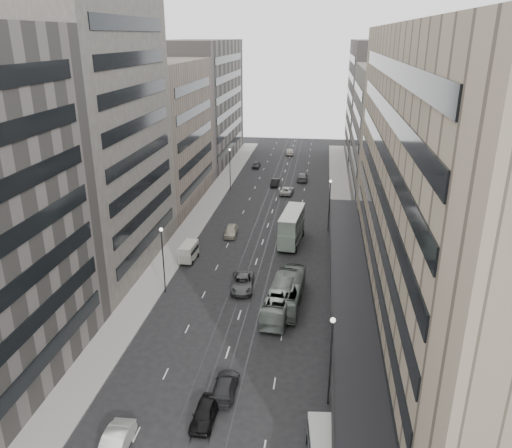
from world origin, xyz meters
The scene contains 28 objects.
ground centered at (0.00, 0.00, 0.00)m, with size 220.00×220.00×0.00m, color black.
sidewalk_right centered at (12.00, 37.50, 0.07)m, with size 4.00×125.00×0.15m, color gray.
sidewalk_left centered at (-12.00, 37.50, 0.07)m, with size 4.00×125.00×0.15m, color gray.
department_store centered at (21.45, 8.00, 14.95)m, with size 19.20×60.00×30.00m.
building_right_mid centered at (21.50, 52.00, 12.00)m, with size 15.00×28.00×24.00m, color #4B4741.
building_right_far centered at (21.50, 82.00, 14.00)m, with size 15.00×32.00×28.00m, color #5F5B56.
building_left_b centered at (-21.50, 19.00, 17.00)m, with size 15.00×26.00×34.00m, color #4B4741.
building_left_c centered at (-21.50, 46.00, 12.50)m, with size 15.00×28.00×25.00m, color #6A5C52.
building_left_d centered at (-21.50, 79.00, 14.00)m, with size 15.00×38.00×28.00m, color #5F5B56.
lamp_right_near centered at (9.70, -5.00, 5.20)m, with size 0.44×0.44×8.32m.
lamp_right_far centered at (9.70, 35.00, 5.20)m, with size 0.44×0.44×8.32m.
lamp_left_near centered at (-9.70, 12.00, 5.20)m, with size 0.44×0.44×8.32m.
lamp_left_far centered at (-9.70, 55.00, 5.20)m, with size 0.44×0.44×8.32m.
bus_near centered at (5.35, 11.35, 1.47)m, with size 2.46×10.52×2.93m, color gray.
bus_far centered at (4.40, 9.68, 1.52)m, with size 2.56×10.93×3.04m, color #8F9A92.
double_decker centered at (4.28, 29.20, 2.68)m, with size 3.57×9.29×4.96m.
vw_microbus centered at (9.20, -10.86, 1.30)m, with size 2.34×4.49×2.33m.
panel_van centered at (-9.20, 21.13, 1.36)m, with size 2.10×4.01×2.47m.
sedan_0 centered at (-0.09, -8.31, 0.73)m, with size 1.74×4.31×1.47m, color black.
sedan_1 centered at (-5.85, -12.54, 0.82)m, with size 1.74×4.99×1.65m, color silver.
sedan_2 centered at (-0.67, 14.13, 0.79)m, with size 2.61×5.67×1.57m, color #4D4E50.
sedan_3 centered at (0.90, -4.77, 0.71)m, with size 1.98×4.87×1.41m, color black.
sedan_4 centered at (-5.15, 30.87, 0.79)m, with size 1.86×4.61×1.57m, color #B4AD95.
sedan_5 centered at (-1.12, 58.85, 0.68)m, with size 1.45×4.15×1.37m, color black.
sedan_6 centered at (1.72, 53.75, 0.69)m, with size 2.28×4.95×1.38m, color silver.
sedan_7 centered at (4.22, 63.72, 0.79)m, with size 2.20×5.42×1.57m, color #5C5D5F.
sedan_8 centered at (-6.90, 73.19, 0.69)m, with size 1.62×4.03×1.37m, color #29292B.
sedan_9 centered at (-0.19, 87.72, 0.76)m, with size 1.60×4.59×1.51m, color #ACA08E.
Camera 1 is at (8.26, -39.28, 28.98)m, focal length 35.00 mm.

